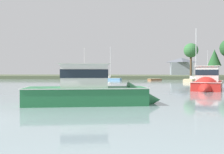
{
  "coord_description": "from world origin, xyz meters",
  "views": [
    {
      "loc": [
        8.55,
        -10.45,
        2.21
      ],
      "look_at": [
        4.17,
        23.65,
        1.61
      ],
      "focal_mm": 41.47,
      "sensor_mm": 36.0,
      "label": 1
    }
  ],
  "objects_px": {
    "sailboat_sand": "(195,81)",
    "dinghy_wood": "(155,80)",
    "sailboat_skyblue": "(108,79)",
    "cruiser_green": "(98,95)",
    "mooring_buoy_red": "(216,85)",
    "cruiser_red": "(207,85)"
  },
  "relations": [
    {
      "from": "cruiser_green",
      "to": "dinghy_wood",
      "type": "relative_size",
      "value": 2.35
    },
    {
      "from": "mooring_buoy_red",
      "to": "cruiser_red",
      "type": "bearing_deg",
      "value": -109.88
    },
    {
      "from": "cruiser_red",
      "to": "mooring_buoy_red",
      "type": "distance_m",
      "value": 11.33
    },
    {
      "from": "cruiser_red",
      "to": "sailboat_sand",
      "type": "height_order",
      "value": "sailboat_sand"
    },
    {
      "from": "dinghy_wood",
      "to": "sailboat_skyblue",
      "type": "distance_m",
      "value": 13.04
    },
    {
      "from": "sailboat_skyblue",
      "to": "dinghy_wood",
      "type": "bearing_deg",
      "value": -0.62
    },
    {
      "from": "dinghy_wood",
      "to": "sailboat_sand",
      "type": "bearing_deg",
      "value": -48.94
    },
    {
      "from": "sailboat_skyblue",
      "to": "mooring_buoy_red",
      "type": "distance_m",
      "value": 36.23
    },
    {
      "from": "cruiser_green",
      "to": "dinghy_wood",
      "type": "bearing_deg",
      "value": 83.9
    },
    {
      "from": "cruiser_green",
      "to": "mooring_buoy_red",
      "type": "distance_m",
      "value": 30.49
    },
    {
      "from": "sailboat_sand",
      "to": "dinghy_wood",
      "type": "bearing_deg",
      "value": 131.06
    },
    {
      "from": "cruiser_red",
      "to": "mooring_buoy_red",
      "type": "xyz_separation_m",
      "value": [
        3.85,
        10.64,
        -0.58
      ]
    },
    {
      "from": "sailboat_skyblue",
      "to": "sailboat_sand",
      "type": "bearing_deg",
      "value": -25.34
    },
    {
      "from": "sailboat_sand",
      "to": "sailboat_skyblue",
      "type": "bearing_deg",
      "value": 154.66
    },
    {
      "from": "cruiser_green",
      "to": "sailboat_skyblue",
      "type": "distance_m",
      "value": 55.88
    },
    {
      "from": "dinghy_wood",
      "to": "sailboat_skyblue",
      "type": "xyz_separation_m",
      "value": [
        -13.04,
        0.14,
        0.04
      ]
    },
    {
      "from": "cruiser_green",
      "to": "dinghy_wood",
      "type": "distance_m",
      "value": 55.6
    },
    {
      "from": "cruiser_red",
      "to": "mooring_buoy_red",
      "type": "relative_size",
      "value": 23.08
    },
    {
      "from": "cruiser_green",
      "to": "dinghy_wood",
      "type": "height_order",
      "value": "cruiser_green"
    },
    {
      "from": "cruiser_red",
      "to": "sailboat_skyblue",
      "type": "distance_m",
      "value": 43.41
    },
    {
      "from": "sailboat_sand",
      "to": "dinghy_wood",
      "type": "xyz_separation_m",
      "value": [
        -8.95,
        10.27,
        -0.1
      ]
    },
    {
      "from": "sailboat_sand",
      "to": "dinghy_wood",
      "type": "relative_size",
      "value": 3.14
    }
  ]
}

